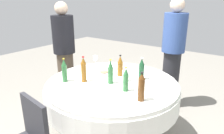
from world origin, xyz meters
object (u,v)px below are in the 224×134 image
Objects in this scene: bottle_brown_rear at (141,87)px; bottle_green_west at (64,71)px; plate_left at (96,99)px; person_right at (64,52)px; plate_far at (104,73)px; bottle_green_front at (126,80)px; plate_south at (118,67)px; dining_table at (112,93)px; bottle_green_outer at (110,72)px; bottle_dark_green_right at (141,69)px; wine_glass_west at (125,74)px; bottle_amber_north at (120,66)px; person_rear at (173,53)px; plate_east at (68,91)px; bottle_amber_near at (84,70)px; wine_glass_outer at (95,58)px.

bottle_green_west is (-0.95, -0.10, -0.01)m from bottle_brown_rear.
plate_left is at bearing -145.91° from bottle_brown_rear.
bottle_green_west is at bearing -115.80° from person_right.
bottle_brown_rear is 0.84m from plate_far.
bottle_green_front reaches higher than plate_south.
dining_table is 5.42× the size of bottle_green_outer.
bottle_dark_green_right is 0.21m from wine_glass_west.
bottle_green_outer reaches higher than dining_table.
bottle_brown_rear reaches higher than bottle_dark_green_right.
bottle_amber_north reaches higher than plate_far.
bottle_amber_north is at bearing 142.14° from wine_glass_west.
person_rear is 1.69m from person_right.
person_right is at bearing -171.16° from plate_south.
bottle_dark_green_right is at bearing -76.75° from person_right.
plate_south is (0.21, 0.80, -0.12)m from bottle_green_west.
bottle_brown_rear reaches higher than bottle_green_front.
bottle_green_outer is at bearing 160.87° from bottle_brown_rear.
bottle_green_west is 2.14× the size of wine_glass_west.
dining_table is 5.54× the size of bottle_green_west.
bottle_amber_north reaches higher than wine_glass_west.
bottle_amber_north is at bearing 75.76° from plate_east.
plate_far reaches higher than plate_south.
bottle_amber_near reaches higher than wine_glass_outer.
plate_far is 1.05× the size of plate_east.
wine_glass_west is 0.37m from plate_far.
person_right is (-0.94, 0.18, 0.10)m from plate_far.
plate_east is (0.24, -0.18, -0.12)m from bottle_green_west.
wine_glass_outer is 1.17m from person_rear.
bottle_green_front is (0.26, -0.11, 0.27)m from dining_table.
wine_glass_west is 0.53m from plate_south.
plate_far is at bearing -167.16° from bottle_dark_green_right.
wine_glass_outer is 0.60× the size of plate_east.
bottle_dark_green_right is at bearing 51.49° from wine_glass_west.
person_rear reaches higher than plate_east.
bottle_amber_near is 0.69m from plate_south.
person_right reaches higher than bottle_green_outer.
bottle_dark_green_right is at bearing 39.95° from bottle_green_west.
person_rear is (0.74, 1.50, 0.01)m from bottle_green_west.
plate_south is 0.98m from plate_east.
plate_far is at bearing 153.29° from bottle_brown_rear.
bottle_dark_green_right is 0.81m from wine_glass_outer.
dining_table is 0.50m from plate_left.
bottle_green_front is 1.51m from person_right.
bottle_amber_near is at bearing -62.11° from wine_glass_outer.
plate_south is at bearing 88.25° from bottle_amber_near.
person_right is (-1.68, 0.55, -0.03)m from bottle_brown_rear.
bottle_amber_north is at bearing 17.72° from plate_far.
bottle_dark_green_right is 0.39m from bottle_green_front.
wine_glass_outer is (-0.67, 0.26, 0.01)m from wine_glass_west.
bottle_amber_near is (-0.76, 0.03, 0.01)m from bottle_brown_rear.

